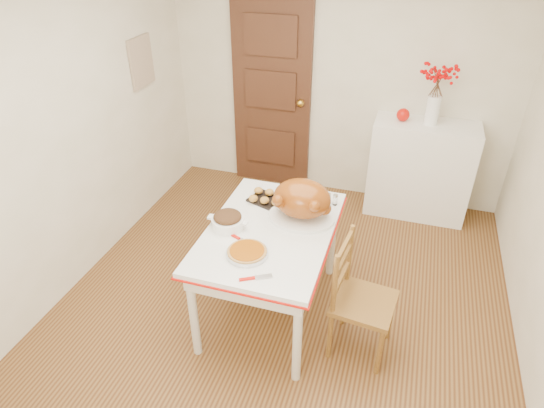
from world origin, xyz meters
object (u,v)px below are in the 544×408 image
(sideboard, at_px, (419,170))
(kitchen_table, at_px, (270,271))
(chair_oak, at_px, (365,300))
(pumpkin_pie, at_px, (247,252))
(turkey_platter, at_px, (302,201))

(sideboard, distance_m, kitchen_table, 2.07)
(kitchen_table, height_order, chair_oak, chair_oak)
(pumpkin_pie, bearing_deg, sideboard, 63.76)
(pumpkin_pie, bearing_deg, kitchen_table, 80.91)
(sideboard, xyz_separation_m, kitchen_table, (-1.00, -1.81, -0.10))
(sideboard, bearing_deg, chair_oak, -97.79)
(sideboard, distance_m, turkey_platter, 1.86)
(chair_oak, xyz_separation_m, turkey_platter, (-0.55, 0.37, 0.47))
(kitchen_table, relative_size, chair_oak, 1.42)
(chair_oak, bearing_deg, kitchen_table, 82.91)
(sideboard, relative_size, kitchen_table, 0.76)
(kitchen_table, bearing_deg, chair_oak, -13.43)
(turkey_platter, xyz_separation_m, pumpkin_pie, (-0.23, -0.52, -0.13))
(sideboard, xyz_separation_m, chair_oak, (-0.27, -1.98, -0.03))
(turkey_platter, relative_size, pumpkin_pie, 1.81)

